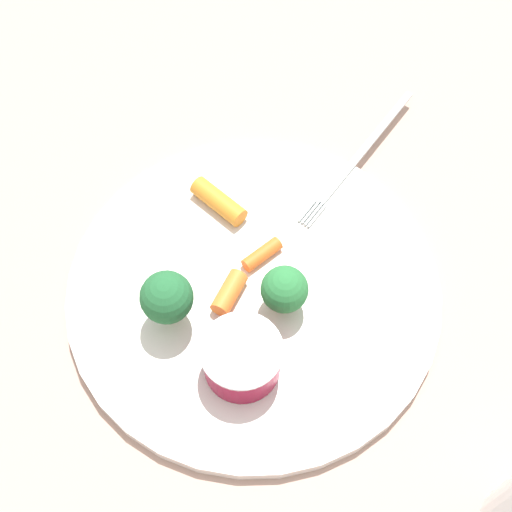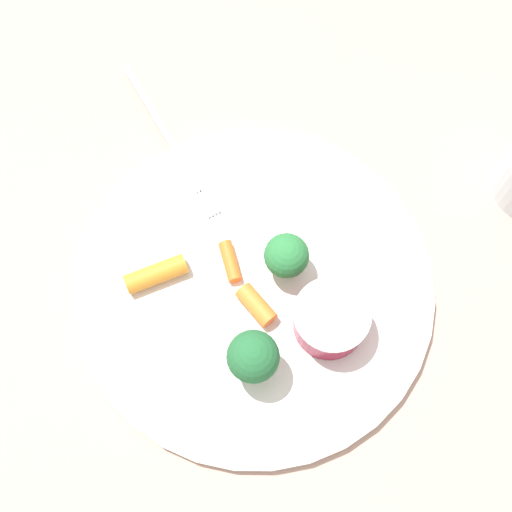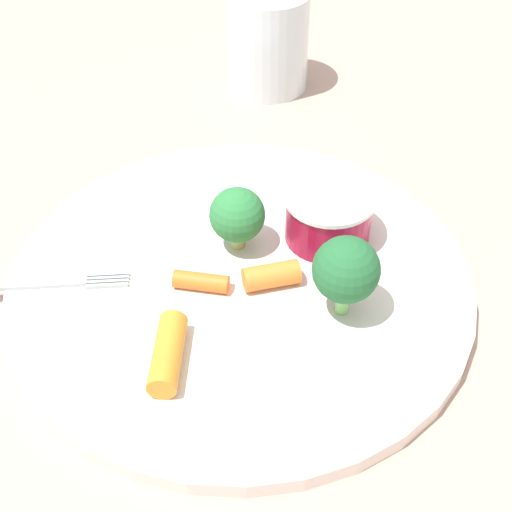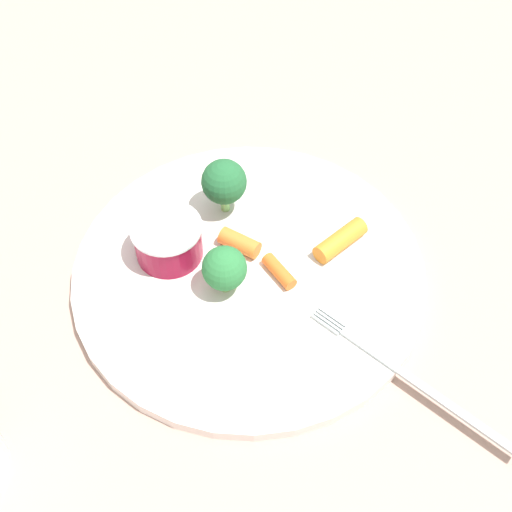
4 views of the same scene
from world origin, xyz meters
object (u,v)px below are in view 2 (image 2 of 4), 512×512
object	(u,v)px
broccoli_floret_0	(286,256)
carrot_stick_2	(256,305)
sauce_cup	(330,320)
plate	(255,285)
carrot_stick_0	(230,262)
broccoli_floret_1	(253,357)
fork	(169,139)
carrot_stick_1	(156,274)

from	to	relation	value
broccoli_floret_0	carrot_stick_2	world-z (taller)	broccoli_floret_0
sauce_cup	plate	bearing A→B (deg)	-47.95
plate	carrot_stick_0	world-z (taller)	carrot_stick_0
plate	broccoli_floret_1	world-z (taller)	broccoli_floret_1
broccoli_floret_0	broccoli_floret_1	bearing A→B (deg)	56.19
plate	carrot_stick_0	xyz separation A→B (m)	(0.02, -0.02, 0.01)
broccoli_floret_1	fork	bearing A→B (deg)	-85.94
sauce_cup	broccoli_floret_1	size ratio (longest dim) A/B	1.09
sauce_cup	carrot_stick_1	xyz separation A→B (m)	(0.13, -0.08, -0.01)
carrot_stick_1	carrot_stick_2	size ratio (longest dim) A/B	1.45
broccoli_floret_0	carrot_stick_1	xyz separation A→B (m)	(0.11, -0.02, -0.02)
broccoli_floret_0	carrot_stick_2	size ratio (longest dim) A/B	1.26
broccoli_floret_0	broccoli_floret_1	distance (m)	0.09
sauce_cup	broccoli_floret_1	bearing A→B (deg)	12.51
sauce_cup	carrot_stick_2	world-z (taller)	sauce_cup
sauce_cup	carrot_stick_0	bearing A→B (deg)	-50.00
broccoli_floret_1	sauce_cup	bearing A→B (deg)	-167.49
carrot_stick_0	broccoli_floret_0	bearing A→B (deg)	160.21
plate	sauce_cup	xyz separation A→B (m)	(-0.05, 0.05, 0.02)
plate	carrot_stick_1	size ratio (longest dim) A/B	5.79
broccoli_floret_0	carrot_stick_1	world-z (taller)	broccoli_floret_0
carrot_stick_2	fork	xyz separation A→B (m)	(0.03, -0.18, -0.01)
broccoli_floret_1	plate	bearing A→B (deg)	-107.35
broccoli_floret_0	carrot_stick_0	bearing A→B (deg)	-19.79
sauce_cup	fork	bearing A→B (deg)	-67.93
sauce_cup	carrot_stick_2	size ratio (longest dim) A/B	1.69
carrot_stick_2	carrot_stick_0	bearing A→B (deg)	-76.67
carrot_stick_0	fork	size ratio (longest dim) A/B	0.20
broccoli_floret_0	carrot_stick_1	bearing A→B (deg)	-11.34
carrot_stick_2	fork	size ratio (longest dim) A/B	0.20
carrot_stick_1	fork	size ratio (longest dim) A/B	0.29
carrot_stick_1	carrot_stick_2	xyz separation A→B (m)	(-0.08, 0.05, -0.00)
broccoli_floret_0	carrot_stick_2	bearing A→B (deg)	39.59
carrot_stick_1	plate	bearing A→B (deg)	160.31
plate	broccoli_floret_1	xyz separation A→B (m)	(0.02, 0.07, 0.04)
sauce_cup	broccoli_floret_0	xyz separation A→B (m)	(0.02, -0.06, 0.01)
fork	broccoli_floret_1	bearing A→B (deg)	94.06
plate	broccoli_floret_1	distance (m)	0.08
sauce_cup	fork	size ratio (longest dim) A/B	0.34
broccoli_floret_0	broccoli_floret_1	size ratio (longest dim) A/B	0.82
sauce_cup	carrot_stick_1	size ratio (longest dim) A/B	1.16
plate	broccoli_floret_1	bearing A→B (deg)	72.65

